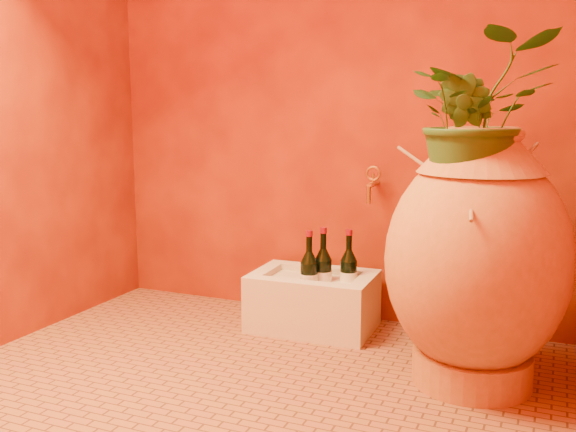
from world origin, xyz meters
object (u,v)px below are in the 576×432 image
at_px(wine_bottle_a, 309,277).
at_px(amphora, 477,259).
at_px(stone_basin, 313,302).
at_px(wall_tap, 372,183).
at_px(wine_bottle_b, 323,274).
at_px(wine_bottle_c, 348,275).

bearing_deg(wine_bottle_a, amphora, -19.58).
xyz_separation_m(amphora, stone_basin, (-0.78, 0.34, -0.36)).
bearing_deg(stone_basin, amphora, -23.58).
bearing_deg(wall_tap, wine_bottle_b, -138.41).
height_order(amphora, wine_bottle_b, amphora).
relative_size(amphora, wine_bottle_c, 2.89).
relative_size(wine_bottle_a, wall_tap, 1.99).
relative_size(wine_bottle_c, wall_tap, 1.98).
distance_m(wine_bottle_c, wall_tap, 0.45).
distance_m(amphora, wine_bottle_b, 0.84).
height_order(amphora, wine_bottle_c, amphora).
bearing_deg(wine_bottle_c, stone_basin, -163.14).
bearing_deg(wall_tap, wine_bottle_a, -135.36).
distance_m(amphora, stone_basin, 0.93).
bearing_deg(amphora, wall_tap, 137.44).
height_order(stone_basin, wine_bottle_b, wine_bottle_b).
bearing_deg(amphora, stone_basin, 156.42).
relative_size(stone_basin, wine_bottle_c, 1.73).
bearing_deg(wall_tap, wine_bottle_c, -122.75).
bearing_deg(wine_bottle_c, wine_bottle_a, -144.22).
relative_size(wine_bottle_a, wine_bottle_c, 1.01).
xyz_separation_m(stone_basin, wall_tap, (0.23, 0.16, 0.57)).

